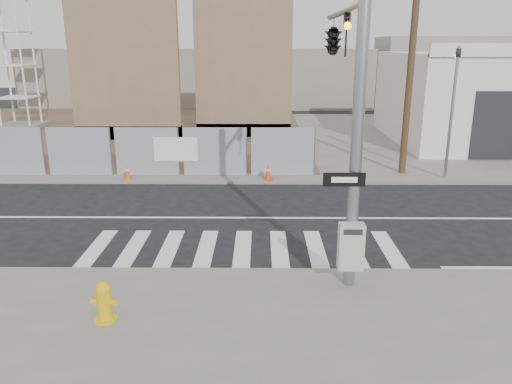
{
  "coord_description": "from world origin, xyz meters",
  "views": [
    {
      "loc": [
        0.48,
        -15.13,
        5.36
      ],
      "look_at": [
        0.36,
        -1.79,
        1.4
      ],
      "focal_mm": 35.0,
      "sensor_mm": 36.0,
      "label": 1
    }
  ],
  "objects_px": {
    "signal_pole": "(340,68)",
    "traffic_cone_d": "(268,172)",
    "auto_shop": "(504,97)",
    "traffic_cone_c": "(127,172)",
    "fire_hydrant": "(104,302)"
  },
  "relations": [
    {
      "from": "auto_shop",
      "to": "traffic_cone_d",
      "type": "relative_size",
      "value": 18.24
    },
    {
      "from": "auto_shop",
      "to": "traffic_cone_c",
      "type": "bearing_deg",
      "value": -155.13
    },
    {
      "from": "signal_pole",
      "to": "traffic_cone_c",
      "type": "bearing_deg",
      "value": 139.61
    },
    {
      "from": "signal_pole",
      "to": "traffic_cone_d",
      "type": "bearing_deg",
      "value": 105.26
    },
    {
      "from": "traffic_cone_d",
      "to": "auto_shop",
      "type": "bearing_deg",
      "value": 33.5
    },
    {
      "from": "traffic_cone_c",
      "to": "traffic_cone_d",
      "type": "relative_size",
      "value": 0.96
    },
    {
      "from": "signal_pole",
      "to": "auto_shop",
      "type": "xyz_separation_m",
      "value": [
        11.5,
        15.01,
        -2.25
      ]
    },
    {
      "from": "signal_pole",
      "to": "auto_shop",
      "type": "bearing_deg",
      "value": 52.54
    },
    {
      "from": "signal_pole",
      "to": "auto_shop",
      "type": "relative_size",
      "value": 0.58
    },
    {
      "from": "fire_hydrant",
      "to": "signal_pole",
      "type": "bearing_deg",
      "value": 62.2
    },
    {
      "from": "traffic_cone_c",
      "to": "traffic_cone_d",
      "type": "height_order",
      "value": "traffic_cone_d"
    },
    {
      "from": "traffic_cone_d",
      "to": "fire_hydrant",
      "type": "bearing_deg",
      "value": -107.5
    },
    {
      "from": "fire_hydrant",
      "to": "traffic_cone_d",
      "type": "distance_m",
      "value": 11.16
    },
    {
      "from": "fire_hydrant",
      "to": "traffic_cone_c",
      "type": "relative_size",
      "value": 1.32
    },
    {
      "from": "signal_pole",
      "to": "traffic_cone_c",
      "type": "height_order",
      "value": "signal_pole"
    }
  ]
}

